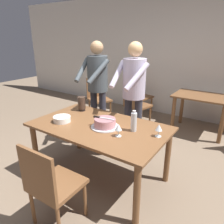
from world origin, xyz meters
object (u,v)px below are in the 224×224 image
(cake_knife, at_px, (100,117))
(background_chair_1, at_px, (98,96))
(wine_glass_far, at_px, (159,128))
(background_table, at_px, (201,104))
(cake_on_platter, at_px, (105,123))
(hurricane_lamp, at_px, (82,104))
(background_chair_2, at_px, (139,94))
(plate_stack, at_px, (62,119))
(background_chair_3, at_px, (136,103))
(main_dining_table, at_px, (99,133))
(person_cutting_cake, at_px, (133,89))
(chair_near_side, at_px, (51,184))
(person_standing_beside, at_px, (97,83))
(water_bottle, at_px, (134,122))
(wine_glass_near, at_px, (118,128))

(cake_knife, bearing_deg, background_chair_1, 128.32)
(wine_glass_far, distance_m, background_table, 2.10)
(cake_on_platter, distance_m, background_table, 2.31)
(wine_glass_far, bearing_deg, hurricane_lamp, 172.38)
(background_chair_2, bearing_deg, plate_stack, -84.26)
(background_chair_3, bearing_deg, main_dining_table, -76.56)
(cake_knife, distance_m, background_chair_2, 2.65)
(person_cutting_cake, xyz_separation_m, background_chair_2, (-0.82, 1.80, -0.58))
(hurricane_lamp, height_order, chair_near_side, hurricane_lamp)
(hurricane_lamp, xyz_separation_m, person_standing_beside, (-0.05, 0.44, 0.22))
(person_standing_beside, distance_m, background_chair_2, 1.87)
(wine_glass_far, bearing_deg, main_dining_table, -170.45)
(water_bottle, bearing_deg, wine_glass_near, -108.41)
(main_dining_table, bearing_deg, plate_stack, -159.90)
(background_chair_2, bearing_deg, main_dining_table, -73.64)
(cake_on_platter, relative_size, wine_glass_far, 2.36)
(person_standing_beside, relative_size, background_chair_2, 1.91)
(water_bottle, height_order, background_chair_1, water_bottle)
(person_standing_beside, bearing_deg, plate_stack, -82.43)
(background_chair_2, bearing_deg, water_bottle, -64.16)
(person_cutting_cake, relative_size, background_table, 1.72)
(background_chair_2, bearing_deg, wine_glass_far, -58.50)
(person_cutting_cake, bearing_deg, background_table, 66.57)
(hurricane_lamp, xyz_separation_m, background_chair_1, (-0.85, 1.48, -0.37))
(cake_knife, distance_m, background_chair_3, 1.88)
(cake_on_platter, bearing_deg, wine_glass_far, 11.43)
(main_dining_table, bearing_deg, person_cutting_cake, 82.88)
(main_dining_table, height_order, chair_near_side, chair_near_side)
(cake_knife, bearing_deg, cake_on_platter, 10.16)
(person_standing_beside, xyz_separation_m, background_chair_1, (-0.80, 1.04, -0.58))
(wine_glass_near, distance_m, hurricane_lamp, 0.98)
(background_chair_2, bearing_deg, cake_knife, -73.22)
(cake_on_platter, height_order, cake_knife, cake_knife)
(wine_glass_near, height_order, background_chair_1, background_chair_1)
(main_dining_table, height_order, wine_glass_far, wine_glass_far)
(wine_glass_far, xyz_separation_m, background_chair_3, (-1.14, 1.65, -0.36))
(cake_on_platter, xyz_separation_m, background_chair_3, (-0.52, 1.77, -0.31))
(main_dining_table, xyz_separation_m, person_cutting_cake, (0.09, 0.70, 0.42))
(plate_stack, xyz_separation_m, background_chair_3, (0.04, 1.94, -0.29))
(main_dining_table, relative_size, person_cutting_cake, 0.97)
(wine_glass_near, distance_m, background_chair_3, 2.07)
(wine_glass_far, xyz_separation_m, background_table, (0.02, 2.08, -0.28))
(person_standing_beside, bearing_deg, wine_glass_far, -24.95)
(person_cutting_cake, distance_m, chair_near_side, 1.67)
(background_chair_1, bearing_deg, cake_on_platter, -50.11)
(cake_on_platter, bearing_deg, plate_stack, -163.61)
(cake_on_platter, xyz_separation_m, chair_near_side, (-0.01, -0.86, -0.31))
(person_cutting_cake, bearing_deg, main_dining_table, -97.12)
(cake_on_platter, xyz_separation_m, plate_stack, (-0.56, -0.16, -0.02))
(plate_stack, bearing_deg, background_chair_3, 88.73)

